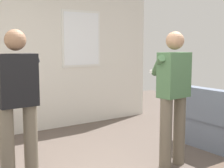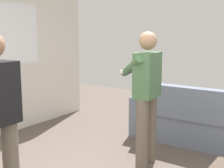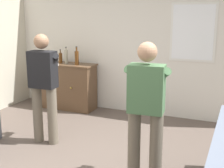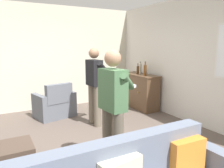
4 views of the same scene
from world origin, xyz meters
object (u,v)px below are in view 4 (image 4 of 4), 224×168
object	(u,v)px
bottle_liquor_amber	(138,70)
person_standing_left	(95,83)
sideboard_cabinet	(140,91)
bottle_wine_green	(145,70)
ottoman	(13,160)
person_standing_right	(113,106)
bottle_spirits_clear	(140,69)
armchair	(55,105)

from	to	relation	value
bottle_liquor_amber	person_standing_left	distance (m)	1.83
sideboard_cabinet	bottle_liquor_amber	world-z (taller)	bottle_liquor_amber
bottle_wine_green	bottle_liquor_amber	world-z (taller)	bottle_wine_green
sideboard_cabinet	bottle_liquor_amber	distance (m)	0.60
ottoman	person_standing_right	distance (m)	1.53
bottle_liquor_amber	person_standing_left	size ratio (longest dim) A/B	0.17
bottle_wine_green	person_standing_right	distance (m)	2.98
bottle_spirits_clear	bottle_wine_green	bearing A→B (deg)	-8.19
armchair	bottle_liquor_amber	size ratio (longest dim) A/B	3.52
bottle_spirits_clear	ottoman	bearing A→B (deg)	-61.74
bottle_spirits_clear	bottle_liquor_amber	bearing A→B (deg)	170.13
sideboard_cabinet	person_standing_right	bearing A→B (deg)	-42.41
sideboard_cabinet	bottle_liquor_amber	bearing A→B (deg)	173.68
person_standing_right	bottle_spirits_clear	bearing A→B (deg)	137.45
ottoman	person_standing_right	xyz separation A→B (m)	(0.53, 1.24, 0.72)
ottoman	armchair	bearing A→B (deg)	152.61
bottle_wine_green	ottoman	distance (m)	3.81
person_standing_left	bottle_wine_green	bearing A→B (deg)	101.64
bottle_liquor_amber	person_standing_right	world-z (taller)	person_standing_right
armchair	ottoman	xyz separation A→B (m)	(2.17, -1.13, -0.07)
armchair	bottle_spirits_clear	xyz separation A→B (m)	(0.34, 2.28, 0.80)
person_standing_left	person_standing_right	size ratio (longest dim) A/B	1.00
bottle_spirits_clear	armchair	bearing A→B (deg)	-98.56
bottle_wine_green	bottle_liquor_amber	distance (m)	0.43
armchair	ottoman	distance (m)	2.45
armchair	person_standing_right	distance (m)	2.78
armchair	person_standing_right	world-z (taller)	person_standing_right
sideboard_cabinet	bottle_liquor_amber	size ratio (longest dim) A/B	4.40
sideboard_cabinet	person_standing_right	size ratio (longest dim) A/B	0.74
armchair	bottle_spirits_clear	bearing A→B (deg)	81.44
armchair	person_standing_right	size ratio (longest dim) A/B	0.60
bottle_spirits_clear	person_standing_right	size ratio (longest dim) A/B	0.20
ottoman	bottle_liquor_amber	bearing A→B (deg)	120.04
ottoman	person_standing_left	bearing A→B (deg)	124.95
bottle_liquor_amber	armchair	bearing A→B (deg)	-94.68
bottle_spirits_clear	person_standing_left	size ratio (longest dim) A/B	0.20
bottle_spirits_clear	person_standing_right	distance (m)	3.20
bottle_liquor_amber	bottle_wine_green	bearing A→B (deg)	-8.81
armchair	bottle_liquor_amber	bearing A→B (deg)	85.32
bottle_liquor_amber	person_standing_right	distance (m)	3.33
bottle_wine_green	person_standing_left	distance (m)	1.64
armchair	bottle_spirits_clear	distance (m)	2.44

